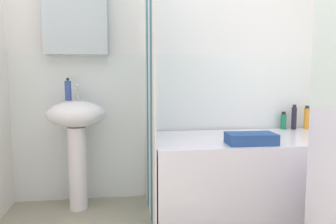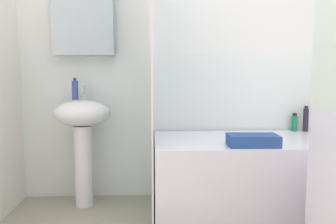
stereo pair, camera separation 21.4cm
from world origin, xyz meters
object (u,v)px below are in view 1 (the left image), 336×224
at_px(soap_dispenser, 68,90).
at_px(bathtub, 248,173).
at_px(sink, 77,130).
at_px(shampoo_bottle, 283,121).
at_px(towel_folded, 251,139).
at_px(body_wash_bottle, 294,118).
at_px(lotion_bottle, 307,118).

xyz_separation_m(soap_dispenser, bathtub, (1.36, -0.24, -0.63)).
xyz_separation_m(sink, shampoo_bottle, (1.74, 0.14, 0.02)).
bearing_deg(towel_folded, soap_dispenser, 159.25).
distance_m(soap_dispenser, bathtub, 1.52).
xyz_separation_m(sink, body_wash_bottle, (1.82, 0.12, 0.05)).
relative_size(soap_dispenser, lotion_bottle, 0.84).
height_order(shampoo_bottle, towel_folded, shampoo_bottle).
relative_size(bathtub, lotion_bottle, 7.22).
bearing_deg(sink, shampoo_bottle, 4.59).
bearing_deg(sink, soap_dispenser, 137.01).
bearing_deg(soap_dispenser, shampoo_bottle, 2.64).
relative_size(soap_dispenser, towel_folded, 0.52).
bearing_deg(lotion_bottle, towel_folded, -143.42).
distance_m(body_wash_bottle, shampoo_bottle, 0.09).
relative_size(sink, shampoo_bottle, 5.46).
height_order(body_wash_bottle, shampoo_bottle, body_wash_bottle).
height_order(lotion_bottle, body_wash_bottle, body_wash_bottle).
relative_size(sink, towel_folded, 2.53).
relative_size(sink, bathtub, 0.56).
xyz_separation_m(sink, towel_folded, (1.21, -0.42, -0.02)).
bearing_deg(towel_folded, sink, 160.65).
distance_m(soap_dispenser, body_wash_bottle, 1.90).
bearing_deg(body_wash_bottle, shampoo_bottle, 168.63).
bearing_deg(bathtub, shampoo_bottle, 36.17).
distance_m(sink, lotion_bottle, 1.94).
height_order(sink, lotion_bottle, sink).
height_order(sink, shampoo_bottle, sink).
bearing_deg(body_wash_bottle, towel_folded, -138.30).
relative_size(body_wash_bottle, towel_folded, 0.65).
bearing_deg(shampoo_bottle, lotion_bottle, -6.62).
bearing_deg(bathtub, sink, 172.08).
bearing_deg(soap_dispenser, lotion_bottle, 1.70).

